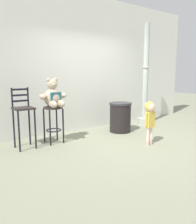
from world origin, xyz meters
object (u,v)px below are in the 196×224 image
at_px(bar_stool_with_teddy, 53,117).
at_px(bar_chair_empty, 23,113).
at_px(teddy_bear, 53,96).
at_px(lamppost, 145,86).
at_px(child_walking, 150,114).
at_px(trash_bin, 120,117).

xyz_separation_m(bar_stool_with_teddy, bar_chair_empty, (-0.61, 0.03, 0.14)).
bearing_deg(teddy_bear, bar_stool_with_teddy, 90.00).
distance_m(bar_stool_with_teddy, lamppost, 2.90).
height_order(teddy_bear, bar_chair_empty, teddy_bear).
height_order(child_walking, lamppost, lamppost).
distance_m(child_walking, bar_chair_empty, 2.50).
height_order(bar_stool_with_teddy, lamppost, lamppost).
relative_size(lamppost, bar_chair_empty, 2.35).
bearing_deg(trash_bin, child_walking, -101.96).
xyz_separation_m(child_walking, lamppost, (1.34, 1.35, 0.44)).
bearing_deg(lamppost, teddy_bear, -178.17).
distance_m(teddy_bear, lamppost, 2.85).
height_order(trash_bin, lamppost, lamppost).
xyz_separation_m(child_walking, bar_chair_empty, (-2.12, 1.32, 0.04)).
height_order(bar_stool_with_teddy, child_walking, child_walking).
xyz_separation_m(bar_stool_with_teddy, lamppost, (2.84, 0.06, 0.54)).
bearing_deg(lamppost, trash_bin, -169.79).
xyz_separation_m(teddy_bear, lamppost, (2.84, 0.09, 0.11)).
relative_size(child_walking, trash_bin, 1.21).
height_order(trash_bin, bar_chair_empty, bar_chair_empty).
height_order(child_walking, bar_chair_empty, bar_chair_empty).
distance_m(bar_stool_with_teddy, teddy_bear, 0.43).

